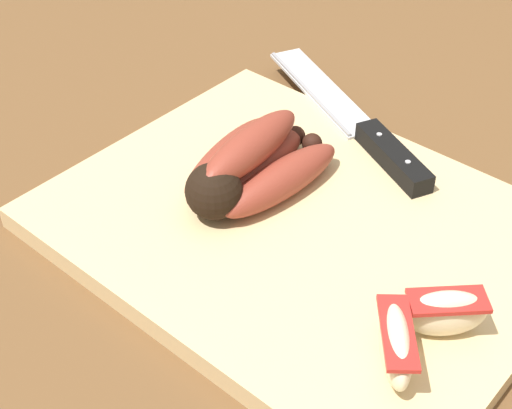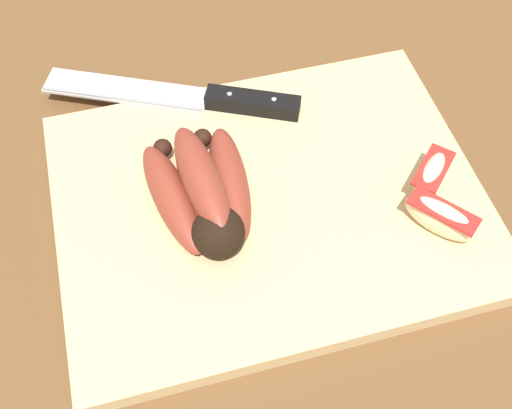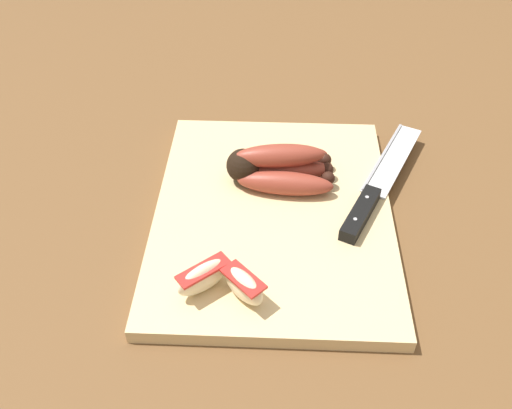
% 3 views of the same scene
% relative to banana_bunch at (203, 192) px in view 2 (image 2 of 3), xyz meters
% --- Properties ---
extents(ground_plane, '(6.00, 6.00, 0.00)m').
position_rel_banana_bunch_xyz_m(ground_plane, '(-0.05, 0.00, -0.04)').
color(ground_plane, brown).
extents(cutting_board, '(0.41, 0.32, 0.02)m').
position_rel_banana_bunch_xyz_m(cutting_board, '(-0.06, 0.01, -0.03)').
color(cutting_board, '#DBBC84').
rests_on(cutting_board, ground_plane).
extents(banana_bunch, '(0.11, 0.15, 0.06)m').
position_rel_banana_bunch_xyz_m(banana_bunch, '(0.00, 0.00, 0.00)').
color(banana_bunch, black).
rests_on(banana_bunch, cutting_board).
extents(chefs_knife, '(0.27, 0.15, 0.02)m').
position_rel_banana_bunch_xyz_m(chefs_knife, '(-0.03, -0.13, -0.02)').
color(chefs_knife, silver).
rests_on(chefs_knife, cutting_board).
extents(apple_wedge_near, '(0.06, 0.06, 0.04)m').
position_rel_banana_bunch_xyz_m(apple_wedge_near, '(-0.21, 0.04, -0.00)').
color(apple_wedge_near, beige).
rests_on(apple_wedge_near, cutting_board).
extents(apple_wedge_middle, '(0.06, 0.07, 0.04)m').
position_rel_banana_bunch_xyz_m(apple_wedge_middle, '(-0.20, 0.08, -0.00)').
color(apple_wedge_middle, beige).
rests_on(apple_wedge_middle, cutting_board).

